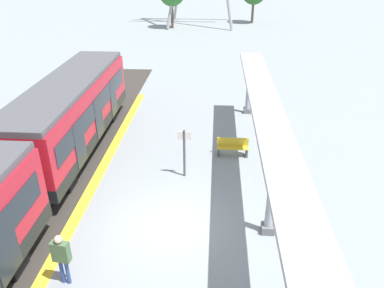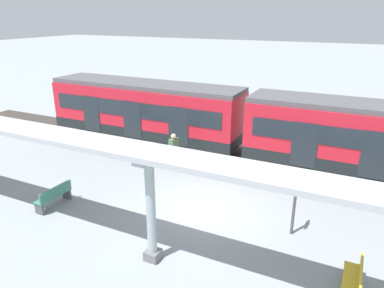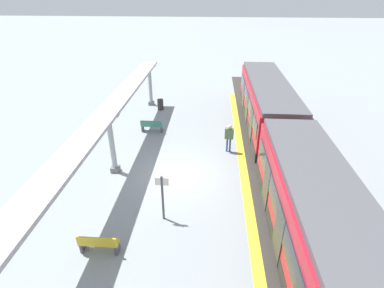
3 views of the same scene
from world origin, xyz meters
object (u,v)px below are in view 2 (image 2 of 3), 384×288
train_near_carriage (146,112)px  train_far_carriage (376,143)px  canopy_pillar_second (151,209)px  bench_near_end (354,281)px  platform_info_sign (295,199)px  bench_mid_platform (54,196)px  passenger_waiting_near_edge (174,147)px

train_near_carriage → train_far_carriage: (0.00, 11.67, 0.00)m
canopy_pillar_second → bench_near_end: bearing=100.9°
bench_near_end → platform_info_sign: 3.07m
bench_mid_platform → passenger_waiting_near_edge: passenger_waiting_near_edge is taller
passenger_waiting_near_edge → bench_mid_platform: bearing=-25.0°
passenger_waiting_near_edge → train_far_carriage: bearing=107.0°
bench_near_end → platform_info_sign: bearing=-136.6°
platform_info_sign → passenger_waiting_near_edge: platform_info_sign is taller
train_far_carriage → canopy_pillar_second: train_far_carriage is taller
bench_near_end → passenger_waiting_near_edge: 9.69m
bench_near_end → passenger_waiting_near_edge: bearing=-122.2°
platform_info_sign → passenger_waiting_near_edge: 6.87m
train_near_carriage → passenger_waiting_near_edge: train_near_carriage is taller
train_far_carriage → canopy_pillar_second: (8.80, -5.80, -0.11)m
train_near_carriage → passenger_waiting_near_edge: (2.59, 3.20, -0.72)m
train_near_carriage → bench_near_end: bearing=55.8°
bench_near_end → bench_mid_platform: (0.01, -10.59, 0.00)m
passenger_waiting_near_edge → platform_info_sign: bearing=64.0°
train_near_carriage → platform_info_sign: (5.60, 9.37, -0.50)m
bench_mid_platform → platform_info_sign: size_ratio=0.69×
platform_info_sign → passenger_waiting_near_edge: bearing=-116.0°
passenger_waiting_near_edge → canopy_pillar_second: bearing=23.2°
train_near_carriage → passenger_waiting_near_edge: bearing=51.0°
passenger_waiting_near_edge → bench_near_end: bearing=57.8°
train_near_carriage → platform_info_sign: size_ratio=5.04×
train_far_carriage → passenger_waiting_near_edge: 8.88m
bench_mid_platform → bench_near_end: bearing=90.0°
canopy_pillar_second → bench_near_end: size_ratio=2.25×
train_far_carriage → train_near_carriage: bearing=-90.0°
platform_info_sign → passenger_waiting_near_edge: size_ratio=1.25×
train_far_carriage → platform_info_sign: 6.07m
train_near_carriage → train_far_carriage: 11.67m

